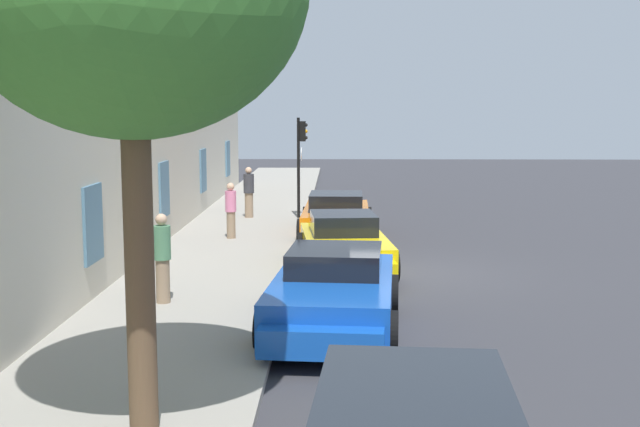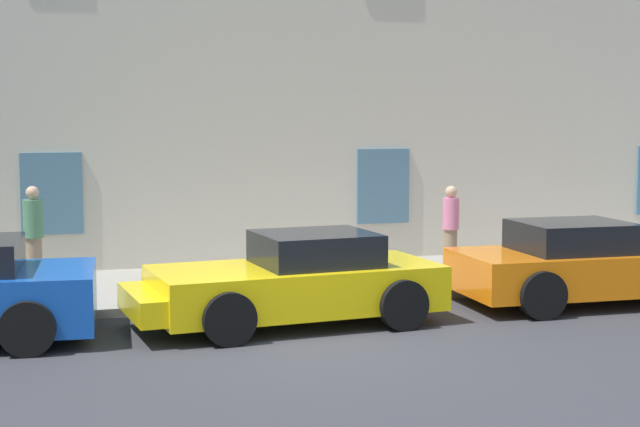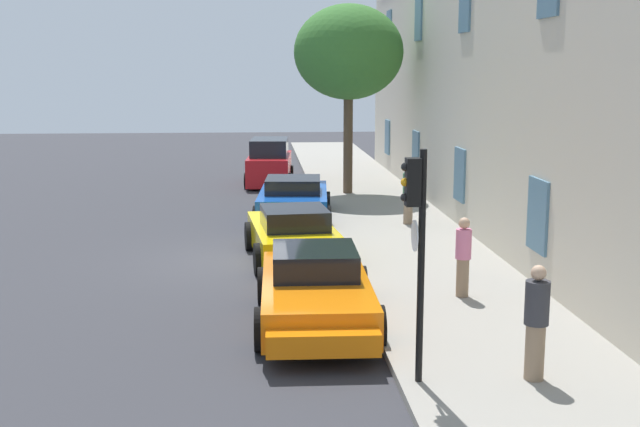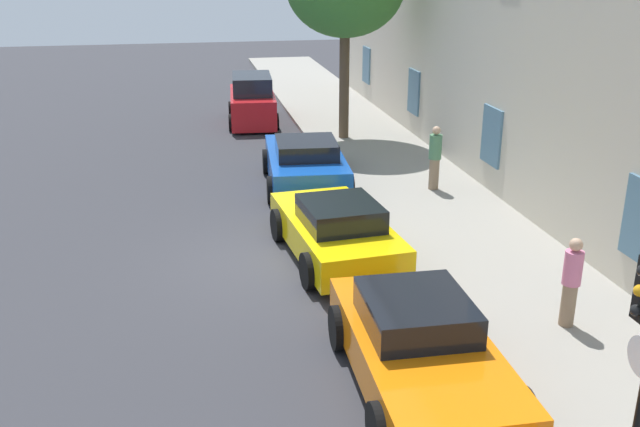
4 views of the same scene
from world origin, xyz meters
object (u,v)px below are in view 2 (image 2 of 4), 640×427
(sportscar_yellow_flank, at_px, (287,284))
(pedestrian_strolling, at_px, (34,235))
(sportscar_white_middle, at_px, (597,265))
(pedestrian_bystander, at_px, (451,226))

(sportscar_yellow_flank, distance_m, pedestrian_strolling, 4.97)
(sportscar_white_middle, xyz_separation_m, pedestrian_bystander, (-1.26, 2.97, 0.34))
(sportscar_white_middle, distance_m, pedestrian_bystander, 3.24)
(sportscar_yellow_flank, bearing_deg, sportscar_white_middle, 2.19)
(pedestrian_bystander, bearing_deg, pedestrian_strolling, 177.58)
(pedestrian_strolling, distance_m, pedestrian_bystander, 7.50)
(sportscar_yellow_flank, bearing_deg, pedestrian_bystander, 38.52)
(sportscar_yellow_flank, height_order, sportscar_white_middle, sportscar_white_middle)
(sportscar_white_middle, relative_size, pedestrian_bystander, 3.00)
(sportscar_white_middle, xyz_separation_m, pedestrian_strolling, (-8.75, 3.29, 0.41))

